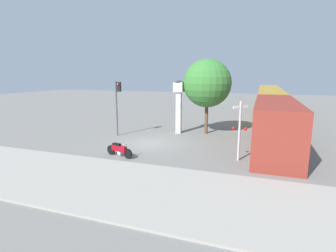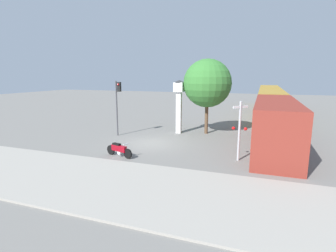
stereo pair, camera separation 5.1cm
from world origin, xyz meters
The scene contains 8 objects.
ground_plane centered at (0.00, 0.00, 0.00)m, with size 120.00×120.00×0.00m, color slate.
sidewalk_strip centered at (0.00, -7.75, 0.05)m, with size 36.00×6.00×0.10m.
motorcycle centered at (-0.65, -3.75, 0.46)m, with size 2.10×0.74×0.95m.
clock_tower centered at (0.86, 4.26, 3.12)m, with size 0.99×0.99×4.75m.
freight_train centered at (8.80, 14.58, 1.70)m, with size 2.80×36.96×3.40m.
traffic_light centered at (-3.71, 1.51, 3.21)m, with size 0.50×0.35×4.70m.
railroad_crossing_signal centered at (6.64, -1.99, 2.00)m, with size 0.90×0.82×3.66m.
street_tree centered at (3.24, 4.91, 4.46)m, with size 4.19×4.19×6.57m.
Camera 2 is at (7.81, -17.95, 5.17)m, focal length 28.00 mm.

